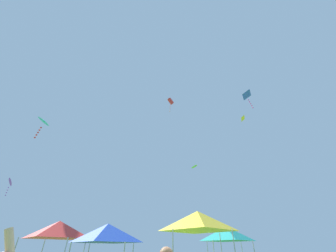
{
  "coord_description": "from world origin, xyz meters",
  "views": [
    {
      "loc": [
        -0.14,
        -4.42,
        1.65
      ],
      "look_at": [
        -0.34,
        12.93,
        12.46
      ],
      "focal_mm": 21.41,
      "sensor_mm": 36.0,
      "label": 1
    }
  ],
  "objects_px": {
    "canopy_tent_red": "(58,230)",
    "kite_red_box": "(171,102)",
    "canopy_tent_teal": "(227,234)",
    "canopy_tent_blue": "(107,233)",
    "kite_lime_delta": "(194,166)",
    "kite_purple_delta": "(11,182)",
    "kite_cyan_delta": "(44,122)",
    "canopy_tent_yellow": "(198,221)",
    "kite_blue_diamond": "(247,96)",
    "kite_yellow_diamond": "(243,118)"
  },
  "relations": [
    {
      "from": "canopy_tent_teal",
      "to": "kite_yellow_diamond",
      "type": "relative_size",
      "value": 3.83
    },
    {
      "from": "canopy_tent_red",
      "to": "kite_cyan_delta",
      "type": "distance_m",
      "value": 15.8
    },
    {
      "from": "kite_red_box",
      "to": "kite_cyan_delta",
      "type": "xyz_separation_m",
      "value": [
        -15.28,
        -1.96,
        -4.5
      ]
    },
    {
      "from": "kite_red_box",
      "to": "kite_lime_delta",
      "type": "bearing_deg",
      "value": 58.13
    },
    {
      "from": "kite_purple_delta",
      "to": "kite_red_box",
      "type": "xyz_separation_m",
      "value": [
        17.27,
        0.67,
        11.41
      ]
    },
    {
      "from": "canopy_tent_yellow",
      "to": "kite_purple_delta",
      "type": "distance_m",
      "value": 20.84
    },
    {
      "from": "canopy_tent_red",
      "to": "canopy_tent_yellow",
      "type": "bearing_deg",
      "value": -0.43
    },
    {
      "from": "kite_purple_delta",
      "to": "kite_lime_delta",
      "type": "height_order",
      "value": "kite_lime_delta"
    },
    {
      "from": "canopy_tent_red",
      "to": "kite_red_box",
      "type": "xyz_separation_m",
      "value": [
        7.1,
        8.07,
        16.55
      ]
    },
    {
      "from": "canopy_tent_blue",
      "to": "kite_cyan_delta",
      "type": "relative_size",
      "value": 0.9
    },
    {
      "from": "canopy_tent_yellow",
      "to": "kite_cyan_delta",
      "type": "distance_m",
      "value": 21.4
    },
    {
      "from": "canopy_tent_blue",
      "to": "kite_purple_delta",
      "type": "bearing_deg",
      "value": 144.74
    },
    {
      "from": "canopy_tent_blue",
      "to": "kite_cyan_delta",
      "type": "bearing_deg",
      "value": 144.34
    },
    {
      "from": "kite_purple_delta",
      "to": "kite_cyan_delta",
      "type": "distance_m",
      "value": 7.31
    },
    {
      "from": "canopy_tent_teal",
      "to": "canopy_tent_blue",
      "type": "relative_size",
      "value": 1.14
    },
    {
      "from": "kite_blue_diamond",
      "to": "kite_purple_delta",
      "type": "bearing_deg",
      "value": -178.26
    },
    {
      "from": "kite_blue_diamond",
      "to": "kite_red_box",
      "type": "height_order",
      "value": "kite_blue_diamond"
    },
    {
      "from": "canopy_tent_yellow",
      "to": "kite_lime_delta",
      "type": "relative_size",
      "value": 3.95
    },
    {
      "from": "kite_blue_diamond",
      "to": "kite_red_box",
      "type": "distance_m",
      "value": 10.98
    },
    {
      "from": "canopy_tent_blue",
      "to": "kite_lime_delta",
      "type": "xyz_separation_m",
      "value": [
        6.6,
        15.85,
        9.43
      ]
    },
    {
      "from": "kite_purple_delta",
      "to": "kite_blue_diamond",
      "type": "distance_m",
      "value": 30.87
    },
    {
      "from": "kite_lime_delta",
      "to": "kite_cyan_delta",
      "type": "distance_m",
      "value": 20.16
    },
    {
      "from": "kite_yellow_diamond",
      "to": "kite_cyan_delta",
      "type": "relative_size",
      "value": 0.27
    },
    {
      "from": "canopy_tent_teal",
      "to": "kite_blue_diamond",
      "type": "distance_m",
      "value": 19.59
    },
    {
      "from": "canopy_tent_yellow",
      "to": "canopy_tent_red",
      "type": "bearing_deg",
      "value": 179.57
    },
    {
      "from": "canopy_tent_teal",
      "to": "canopy_tent_blue",
      "type": "distance_m",
      "value": 9.47
    },
    {
      "from": "canopy_tent_red",
      "to": "kite_lime_delta",
      "type": "xyz_separation_m",
      "value": [
        10.39,
        13.37,
        9.08
      ]
    },
    {
      "from": "canopy_tent_red",
      "to": "canopy_tent_teal",
      "type": "height_order",
      "value": "canopy_tent_red"
    },
    {
      "from": "canopy_tent_blue",
      "to": "kite_red_box",
      "type": "height_order",
      "value": "kite_red_box"
    },
    {
      "from": "canopy_tent_red",
      "to": "kite_blue_diamond",
      "type": "xyz_separation_m",
      "value": [
        18.02,
        8.25,
        17.69
      ]
    },
    {
      "from": "canopy_tent_red",
      "to": "kite_yellow_diamond",
      "type": "bearing_deg",
      "value": 34.5
    },
    {
      "from": "canopy_tent_red",
      "to": "kite_red_box",
      "type": "bearing_deg",
      "value": 48.68
    },
    {
      "from": "kite_cyan_delta",
      "to": "canopy_tent_red",
      "type": "bearing_deg",
      "value": -36.75
    },
    {
      "from": "canopy_tent_teal",
      "to": "kite_lime_delta",
      "type": "height_order",
      "value": "kite_lime_delta"
    },
    {
      "from": "canopy_tent_teal",
      "to": "kite_blue_diamond",
      "type": "bearing_deg",
      "value": 35.88
    },
    {
      "from": "kite_purple_delta",
      "to": "canopy_tent_yellow",
      "type": "bearing_deg",
      "value": -21.56
    },
    {
      "from": "kite_red_box",
      "to": "kite_lime_delta",
      "type": "height_order",
      "value": "kite_red_box"
    },
    {
      "from": "canopy_tent_teal",
      "to": "kite_cyan_delta",
      "type": "distance_m",
      "value": 23.04
    },
    {
      "from": "canopy_tent_yellow",
      "to": "kite_yellow_diamond",
      "type": "height_order",
      "value": "kite_yellow_diamond"
    },
    {
      "from": "canopy_tent_yellow",
      "to": "canopy_tent_teal",
      "type": "bearing_deg",
      "value": 53.47
    },
    {
      "from": "kite_lime_delta",
      "to": "canopy_tent_blue",
      "type": "bearing_deg",
      "value": -112.62
    },
    {
      "from": "canopy_tent_red",
      "to": "canopy_tent_blue",
      "type": "relative_size",
      "value": 1.15
    },
    {
      "from": "kite_yellow_diamond",
      "to": "kite_red_box",
      "type": "height_order",
      "value": "kite_yellow_diamond"
    },
    {
      "from": "canopy_tent_teal",
      "to": "kite_cyan_delta",
      "type": "relative_size",
      "value": 1.03
    },
    {
      "from": "kite_lime_delta",
      "to": "kite_purple_delta",
      "type": "bearing_deg",
      "value": -163.81
    },
    {
      "from": "canopy_tent_red",
      "to": "kite_blue_diamond",
      "type": "relative_size",
      "value": 1.23
    },
    {
      "from": "kite_red_box",
      "to": "kite_blue_diamond",
      "type": "bearing_deg",
      "value": 0.96
    },
    {
      "from": "canopy_tent_teal",
      "to": "kite_purple_delta",
      "type": "height_order",
      "value": "kite_purple_delta"
    },
    {
      "from": "kite_yellow_diamond",
      "to": "kite_blue_diamond",
      "type": "distance_m",
      "value": 4.65
    },
    {
      "from": "canopy_tent_blue",
      "to": "kite_blue_diamond",
      "type": "relative_size",
      "value": 1.07
    }
  ]
}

